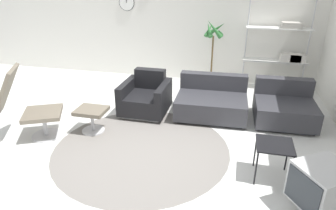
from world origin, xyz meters
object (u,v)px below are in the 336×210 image
object	(u,v)px
ottoman	(92,115)
crt_television	(322,189)
lounge_chair	(14,96)
couch_second	(284,108)
couch_low	(212,102)
side_table	(274,148)
potted_plant	(212,61)
shelf_unit	(286,49)
armchair_red	(146,98)

from	to	relation	value
ottoman	crt_television	xyz separation A→B (m)	(3.12, -1.10, 0.03)
lounge_chair	couch_second	world-z (taller)	lounge_chair
ottoman	couch_low	world-z (taller)	couch_low
couch_low	side_table	distance (m)	1.87
couch_low	side_table	bearing A→B (deg)	117.12
couch_low	couch_second	bearing A→B (deg)	179.54
couch_low	potted_plant	world-z (taller)	potted_plant
couch_low	potted_plant	distance (m)	1.50
side_table	potted_plant	size ratio (longest dim) A/B	0.32
lounge_chair	crt_television	bearing A→B (deg)	54.98
ottoman	side_table	xyz separation A→B (m)	(2.68, -0.58, 0.13)
ottoman	shelf_unit	bearing A→B (deg)	41.04
ottoman	potted_plant	distance (m)	2.99
armchair_red	potted_plant	size ratio (longest dim) A/B	0.56
side_table	shelf_unit	bearing A→B (deg)	82.66
couch_low	couch_second	world-z (taller)	same
armchair_red	crt_television	world-z (taller)	armchair_red
crt_television	lounge_chair	bearing A→B (deg)	48.30
armchair_red	crt_television	xyz separation A→B (m)	(2.50, -2.00, 0.04)
couch_low	couch_second	distance (m)	1.22
armchair_red	shelf_unit	xyz separation A→B (m)	(2.49, 1.81, 0.62)
lounge_chair	potted_plant	bearing A→B (deg)	113.08
ottoman	shelf_unit	size ratio (longest dim) A/B	0.23
potted_plant	shelf_unit	xyz separation A→B (m)	(1.49, 0.21, 0.29)
shelf_unit	lounge_chair	bearing A→B (deg)	-141.99
lounge_chair	couch_low	size ratio (longest dim) A/B	0.98
lounge_chair	armchair_red	size ratio (longest dim) A/B	1.45
ottoman	crt_television	world-z (taller)	crt_television
potted_plant	shelf_unit	size ratio (longest dim) A/B	0.73
lounge_chair	side_table	distance (m)	3.64
armchair_red	lounge_chair	bearing A→B (deg)	41.42
lounge_chair	couch_low	xyz separation A→B (m)	(2.72, 1.51, -0.45)
couch_second	lounge_chair	bearing A→B (deg)	19.38
couch_low	crt_television	xyz separation A→B (m)	(1.34, -2.15, 0.07)
lounge_chair	ottoman	distance (m)	1.13
ottoman	armchair_red	xyz separation A→B (m)	(0.61, 0.90, -0.02)
couch_second	shelf_unit	xyz separation A→B (m)	(0.11, 1.62, 0.64)
crt_television	ottoman	bearing A→B (deg)	37.78
armchair_red	crt_television	distance (m)	3.20
side_table	crt_television	distance (m)	0.69
armchair_red	couch_low	world-z (taller)	armchair_red
lounge_chair	armchair_red	bearing A→B (deg)	105.01
lounge_chair	crt_television	distance (m)	4.13
lounge_chair	shelf_unit	xyz separation A→B (m)	(4.05, 3.16, 0.19)
armchair_red	crt_television	size ratio (longest dim) A/B	1.20
couch_low	side_table	size ratio (longest dim) A/B	2.61
lounge_chair	crt_television	world-z (taller)	lounge_chair
side_table	ottoman	bearing A→B (deg)	167.84
ottoman	couch_low	bearing A→B (deg)	30.50
armchair_red	couch_second	size ratio (longest dim) A/B	0.84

